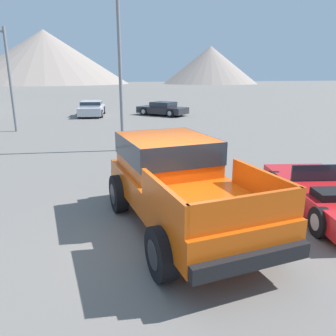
{
  "coord_description": "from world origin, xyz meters",
  "views": [
    {
      "loc": [
        -1.93,
        -5.75,
        3.15
      ],
      "look_at": [
        0.33,
        1.18,
        1.08
      ],
      "focal_mm": 35.0,
      "sensor_mm": 36.0,
      "label": 1
    }
  ],
  "objects_px": {
    "parked_car_dark": "(163,108)",
    "street_lamp_post": "(118,20)",
    "parked_car_silver": "(92,108)",
    "orange_pickup_truck": "(176,177)",
    "red_convertible_car": "(329,195)"
  },
  "relations": [
    {
      "from": "parked_car_silver",
      "to": "parked_car_dark",
      "type": "xyz_separation_m",
      "value": [
        5.5,
        -1.46,
        -0.04
      ]
    },
    {
      "from": "orange_pickup_truck",
      "to": "street_lamp_post",
      "type": "xyz_separation_m",
      "value": [
        0.22,
        7.54,
        4.19
      ]
    },
    {
      "from": "red_convertible_car",
      "to": "street_lamp_post",
      "type": "bearing_deg",
      "value": 128.18
    },
    {
      "from": "orange_pickup_truck",
      "to": "red_convertible_car",
      "type": "relative_size",
      "value": 1.15
    },
    {
      "from": "parked_car_silver",
      "to": "street_lamp_post",
      "type": "distance_m",
      "value": 14.11
    },
    {
      "from": "parked_car_silver",
      "to": "parked_car_dark",
      "type": "bearing_deg",
      "value": -3.39
    },
    {
      "from": "parked_car_dark",
      "to": "street_lamp_post",
      "type": "xyz_separation_m",
      "value": [
        -5.46,
        -11.86,
        4.68
      ]
    },
    {
      "from": "parked_car_dark",
      "to": "street_lamp_post",
      "type": "bearing_deg",
      "value": -154.97
    },
    {
      "from": "orange_pickup_truck",
      "to": "parked_car_dark",
      "type": "height_order",
      "value": "orange_pickup_truck"
    },
    {
      "from": "parked_car_silver",
      "to": "parked_car_dark",
      "type": "distance_m",
      "value": 5.69
    },
    {
      "from": "orange_pickup_truck",
      "to": "parked_car_dark",
      "type": "distance_m",
      "value": 20.22
    },
    {
      "from": "orange_pickup_truck",
      "to": "street_lamp_post",
      "type": "relative_size",
      "value": 0.57
    },
    {
      "from": "orange_pickup_truck",
      "to": "street_lamp_post",
      "type": "height_order",
      "value": "street_lamp_post"
    },
    {
      "from": "street_lamp_post",
      "to": "orange_pickup_truck",
      "type": "bearing_deg",
      "value": -91.65
    },
    {
      "from": "parked_car_dark",
      "to": "street_lamp_post",
      "type": "relative_size",
      "value": 0.47
    }
  ]
}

